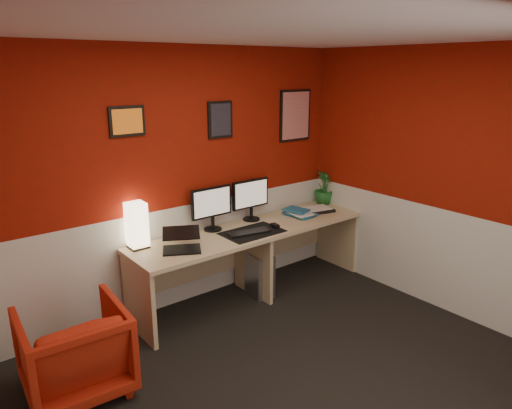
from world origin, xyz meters
name	(u,v)px	position (x,y,z in m)	size (l,w,h in m)	color
ground	(294,391)	(0.00, 0.00, 0.00)	(4.00, 3.50, 0.01)	black
ceiling	(304,31)	(0.00, 0.00, 2.50)	(4.00, 3.50, 0.01)	white
wall_back	(170,183)	(0.00, 1.75, 1.25)	(4.00, 0.01, 2.50)	maroon
wall_right	(457,186)	(2.00, 0.00, 1.25)	(0.01, 3.50, 2.50)	maroon
wainscot_back	(174,257)	(0.00, 1.75, 0.50)	(4.00, 0.01, 1.00)	silver
wainscot_right	(448,262)	(2.00, 0.00, 0.50)	(0.01, 3.50, 1.00)	silver
desk	(253,262)	(0.72, 1.41, 0.36)	(2.60, 0.65, 0.73)	tan
shoji_lamp	(137,227)	(-0.41, 1.64, 0.93)	(0.16, 0.16, 0.40)	#FFE5B2
laptop	(181,239)	(-0.14, 1.33, 0.84)	(0.33, 0.23, 0.22)	black
monitor_left	(212,202)	(0.38, 1.62, 1.02)	(0.45, 0.06, 0.58)	black
monitor_right	(251,194)	(0.88, 1.64, 1.02)	(0.45, 0.06, 0.58)	black
desk_mat	(252,232)	(0.64, 1.32, 0.73)	(0.60, 0.38, 0.01)	black
keyboard	(249,232)	(0.59, 1.31, 0.74)	(0.42, 0.14, 0.02)	black
mouse	(275,225)	(0.91, 1.29, 0.75)	(0.06, 0.10, 0.03)	black
book_bottom	(293,216)	(1.27, 1.41, 0.75)	(0.24, 0.32, 0.03)	#1F6491
book_middle	(291,214)	(1.26, 1.42, 0.77)	(0.21, 0.28, 0.02)	silver
book_top	(291,212)	(1.26, 1.43, 0.79)	(0.19, 0.26, 0.02)	#1F6491
zen_tray	(316,210)	(1.65, 1.42, 0.74)	(0.35, 0.25, 0.03)	black
potted_plant	(324,188)	(1.94, 1.59, 0.92)	(0.22, 0.22, 0.39)	#19591E
pc_tower	(256,272)	(0.79, 1.43, 0.23)	(0.20, 0.45, 0.45)	#99999E
armchair	(75,351)	(-1.23, 1.00, 0.33)	(0.70, 0.72, 0.66)	red
art_left	(127,121)	(-0.39, 1.74, 1.85)	(0.32, 0.02, 0.26)	orange
art_center	(220,120)	(0.57, 1.74, 1.80)	(0.28, 0.02, 0.36)	black
art_right	(295,115)	(1.58, 1.74, 1.78)	(0.44, 0.02, 0.56)	red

